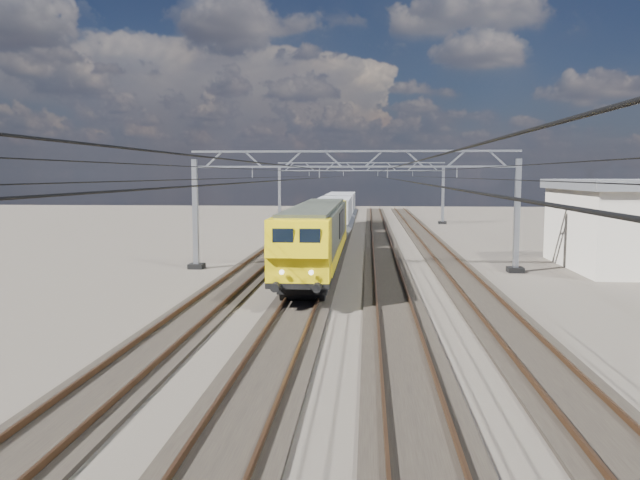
# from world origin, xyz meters

# --- Properties ---
(ground) EXTENTS (160.00, 160.00, 0.00)m
(ground) POSITION_xyz_m (0.00, 0.00, 0.00)
(ground) COLOR #29241F
(ground) RESTS_ON ground
(track_outer_west) EXTENTS (2.60, 140.00, 0.30)m
(track_outer_west) POSITION_xyz_m (-6.00, 0.00, 0.07)
(track_outer_west) COLOR black
(track_outer_west) RESTS_ON ground
(track_loco) EXTENTS (2.60, 140.00, 0.30)m
(track_loco) POSITION_xyz_m (-2.00, 0.00, 0.07)
(track_loco) COLOR black
(track_loco) RESTS_ON ground
(track_inner_east) EXTENTS (2.60, 140.00, 0.30)m
(track_inner_east) POSITION_xyz_m (2.00, 0.00, 0.07)
(track_inner_east) COLOR black
(track_inner_east) RESTS_ON ground
(track_outer_east) EXTENTS (2.60, 140.00, 0.30)m
(track_outer_east) POSITION_xyz_m (6.00, 0.00, 0.07)
(track_outer_east) COLOR black
(track_outer_east) RESTS_ON ground
(catenary_gantry_mid) EXTENTS (19.90, 0.90, 7.11)m
(catenary_gantry_mid) POSITION_xyz_m (0.00, 4.00, 3.91)
(catenary_gantry_mid) COLOR #9499A2
(catenary_gantry_mid) RESTS_ON ground
(catenary_gantry_far) EXTENTS (19.90, 0.90, 7.11)m
(catenary_gantry_far) POSITION_xyz_m (0.00, 40.00, 3.91)
(catenary_gantry_far) COLOR #9499A2
(catenary_gantry_far) RESTS_ON ground
(overhead_wires) EXTENTS (12.03, 140.00, 0.53)m
(overhead_wires) POSITION_xyz_m (0.00, 8.00, 5.75)
(overhead_wires) COLOR black
(overhead_wires) RESTS_ON ground
(locomotive) EXTENTS (2.76, 21.10, 3.62)m
(locomotive) POSITION_xyz_m (-2.00, 2.18, 2.33)
(locomotive) COLOR black
(locomotive) RESTS_ON ground
(hopper_wagon_lead) EXTENTS (3.38, 13.00, 3.25)m
(hopper_wagon_lead) POSITION_xyz_m (-2.00, 19.87, 2.23)
(hopper_wagon_lead) COLOR black
(hopper_wagon_lead) RESTS_ON ground
(hopper_wagon_mid) EXTENTS (3.38, 13.00, 3.25)m
(hopper_wagon_mid) POSITION_xyz_m (-2.00, 34.07, 2.23)
(hopper_wagon_mid) COLOR black
(hopper_wagon_mid) RESTS_ON ground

